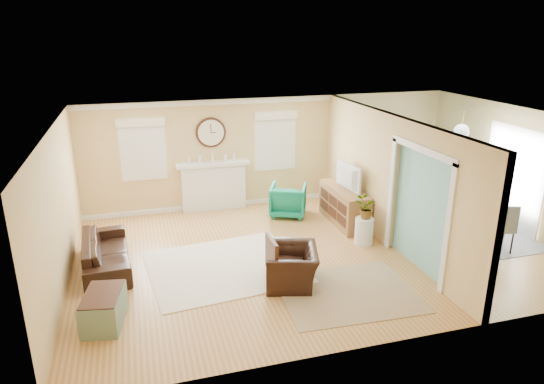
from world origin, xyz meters
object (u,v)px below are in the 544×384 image
object	(u,v)px
credenza	(344,206)
dining_table	(459,215)
eames_chair	(292,266)
green_chair	(288,200)
sofa	(106,253)

from	to	relation	value
credenza	dining_table	world-z (taller)	credenza
eames_chair	dining_table	bearing A→B (deg)	122.37
eames_chair	credenza	bearing A→B (deg)	154.99
green_chair	credenza	distance (m)	1.31
green_chair	credenza	xyz separation A→B (m)	(1.05, -0.78, 0.03)
sofa	credenza	distance (m)	5.07
sofa	green_chair	size ratio (longest dim) A/B	2.46
green_chair	credenza	bearing A→B (deg)	167.47
sofa	credenza	bearing A→B (deg)	-84.63
credenza	dining_table	xyz separation A→B (m)	(2.21, -1.04, -0.08)
sofa	credenza	world-z (taller)	credenza
eames_chair	dining_table	world-z (taller)	dining_table
credenza	sofa	bearing A→B (deg)	-171.09
green_chair	dining_table	xyz separation A→B (m)	(3.26, -1.82, -0.04)
eames_chair	credenza	distance (m)	3.01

